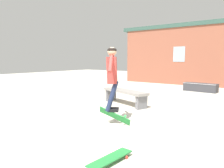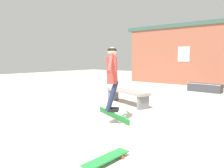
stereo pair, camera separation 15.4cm
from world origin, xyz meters
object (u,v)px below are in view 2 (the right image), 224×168
object	(u,v)px
skate_ledge	(205,88)
skateboard_flipping	(115,116)
skateboard_resting	(106,158)
park_bench	(127,94)
skater	(112,73)

from	to	relation	value
skate_ledge	skateboard_flipping	xyz separation A→B (m)	(-0.12, -6.79, 0.01)
skateboard_flipping	skateboard_resting	distance (m)	1.95
skateboard_flipping	park_bench	bearing A→B (deg)	104.51
park_bench	skater	size ratio (longest dim) A/B	1.31
skater	skateboard_flipping	xyz separation A→B (m)	(0.09, -0.02, -1.01)
skate_ledge	skater	size ratio (longest dim) A/B	1.03
skate_ledge	skateboard_resting	xyz separation A→B (m)	(0.98, -8.39, -0.13)
park_bench	skate_ledge	world-z (taller)	park_bench
skater	skateboard_resting	distance (m)	2.32
skater	skateboard_flipping	distance (m)	1.01
skate_ledge	skater	distance (m)	6.84
park_bench	skateboard_resting	bearing A→B (deg)	-40.58
skate_ledge	skateboard_flipping	bearing A→B (deg)	-86.67
park_bench	skate_ledge	xyz separation A→B (m)	(1.23, 4.71, -0.17)
skate_ledge	skater	world-z (taller)	skater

